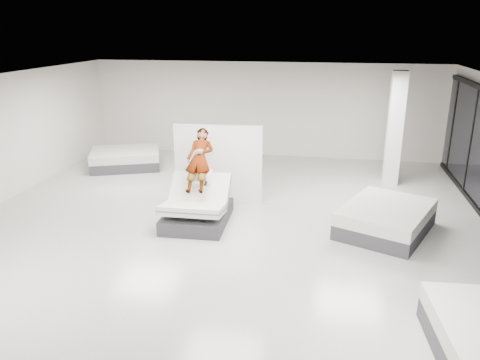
{
  "coord_description": "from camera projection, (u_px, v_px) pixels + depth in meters",
  "views": [
    {
      "loc": [
        2.14,
        -8.9,
        4.31
      ],
      "look_at": [
        0.26,
        1.0,
        1.0
      ],
      "focal_mm": 35.0,
      "sensor_mm": 36.0,
      "label": 1
    }
  ],
  "objects": [
    {
      "name": "room",
      "position": [
        218.0,
        166.0,
        9.54
      ],
      "size": [
        14.0,
        14.04,
        3.2
      ],
      "color": "beige",
      "rests_on": "ground"
    },
    {
      "name": "hero_bed",
      "position": [
        197.0,
        209.0,
        10.7
      ],
      "size": [
        1.44,
        1.87,
        1.15
      ],
      "color": "#39393E",
      "rests_on": "floor"
    },
    {
      "name": "person",
      "position": [
        200.0,
        171.0,
        10.74
      ],
      "size": [
        0.64,
        1.49,
        1.35
      ],
      "primitive_type": "imported",
      "rotation": [
        0.86,
        0.0,
        0.03
      ],
      "color": "slate",
      "rests_on": "hero_bed"
    },
    {
      "name": "remote",
      "position": [
        206.0,
        183.0,
        10.44
      ],
      "size": [
        0.05,
        0.14,
        0.08
      ],
      "primitive_type": "cube",
      "rotation": [
        0.35,
        0.0,
        0.03
      ],
      "color": "black",
      "rests_on": "person"
    },
    {
      "name": "divider_panel",
      "position": [
        218.0,
        164.0,
        11.8
      ],
      "size": [
        2.21,
        0.32,
        2.01
      ],
      "primitive_type": "cube",
      "rotation": [
        0.0,
        0.0,
        0.1
      ],
      "color": "white",
      "rests_on": "floor"
    },
    {
      "name": "flat_bed_right_far",
      "position": [
        386.0,
        219.0,
        10.26
      ],
      "size": [
        2.38,
        2.66,
        0.6
      ],
      "color": "#39393E",
      "rests_on": "floor"
    },
    {
      "name": "flat_bed_left_far",
      "position": [
        126.0,
        159.0,
        14.98
      ],
      "size": [
        2.53,
        2.23,
        0.58
      ],
      "color": "#39393E",
      "rests_on": "floor"
    },
    {
      "name": "column",
      "position": [
        395.0,
        129.0,
        13.03
      ],
      "size": [
        0.4,
        0.4,
        3.2
      ],
      "primitive_type": "cube",
      "color": "white",
      "rests_on": "floor"
    }
  ]
}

